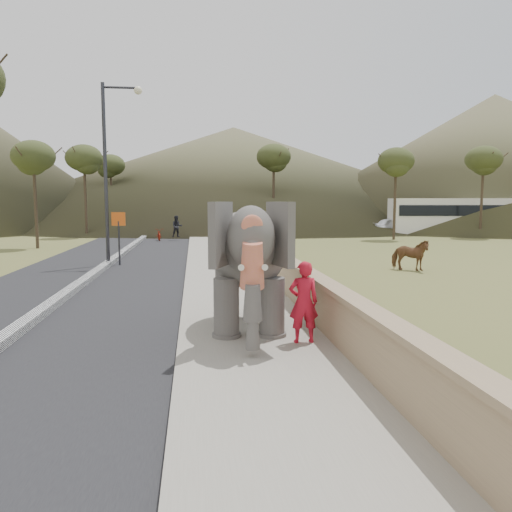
{
  "coord_description": "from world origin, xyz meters",
  "views": [
    {
      "loc": [
        -1.14,
        -7.23,
        2.92
      ],
      "look_at": [
        0.2,
        3.61,
        1.7
      ],
      "focal_mm": 35.0,
      "sensor_mm": 36.0,
      "label": 1
    }
  ],
  "objects_px": {
    "lamppost": "(112,156)",
    "cow": "(410,255)",
    "motorcyclist": "(167,231)",
    "elephant_and_man": "(248,266)"
  },
  "relations": [
    {
      "from": "cow",
      "to": "elephant_and_man",
      "type": "relative_size",
      "value": 0.41
    },
    {
      "from": "lamppost",
      "to": "motorcyclist",
      "type": "bearing_deg",
      "value": 83.53
    },
    {
      "from": "motorcyclist",
      "to": "cow",
      "type": "bearing_deg",
      "value": -57.47
    },
    {
      "from": "cow",
      "to": "elephant_and_man",
      "type": "bearing_deg",
      "value": 174.33
    },
    {
      "from": "lamppost",
      "to": "cow",
      "type": "relative_size",
      "value": 5.13
    },
    {
      "from": "lamppost",
      "to": "elephant_and_man",
      "type": "distance_m",
      "value": 13.46
    },
    {
      "from": "cow",
      "to": "elephant_and_man",
      "type": "distance_m",
      "value": 11.88
    },
    {
      "from": "lamppost",
      "to": "cow",
      "type": "distance_m",
      "value": 13.53
    },
    {
      "from": "lamppost",
      "to": "motorcyclist",
      "type": "height_order",
      "value": "lamppost"
    },
    {
      "from": "lamppost",
      "to": "motorcyclist",
      "type": "xyz_separation_m",
      "value": [
        1.57,
        13.88,
        -4.16
      ]
    }
  ]
}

